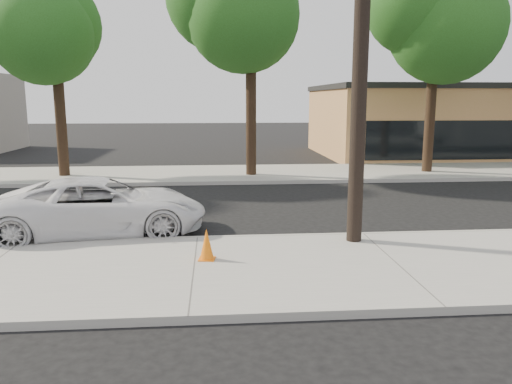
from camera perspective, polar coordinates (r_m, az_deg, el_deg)
ground at (r=13.97m, az=-6.41°, el=-3.38°), size 120.00×120.00×0.00m
near_sidewalk at (r=9.83m, az=-7.11°, el=-8.97°), size 90.00×4.40×0.15m
far_sidewalk at (r=22.30m, az=-5.82°, el=2.04°), size 90.00×5.00×0.15m
curb_near at (r=11.92m, az=-6.70°, el=-5.45°), size 90.00×0.12×0.16m
building_main at (r=33.43m, az=23.20°, el=7.38°), size 18.00×10.00×4.00m
utility_pole at (r=11.39m, az=11.95°, el=17.14°), size 1.40×0.34×9.00m
tree_b at (r=22.68m, az=-21.69°, el=16.92°), size 4.34×4.20×8.45m
tree_c at (r=21.57m, az=0.05°, el=20.04°), size 4.96×4.80×9.55m
tree_d at (r=23.82m, az=20.43°, el=17.18°), size 4.50×4.35×8.75m
police_cruiser at (r=13.01m, az=-17.32°, el=-1.58°), size 5.46×3.05×1.44m
traffic_cone at (r=10.17m, az=-5.66°, el=-6.01°), size 0.37×0.37×0.64m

